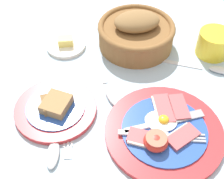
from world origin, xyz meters
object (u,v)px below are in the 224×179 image
(sugar_cup, at_px, (214,43))
(teaspoon_by_saucer, at_px, (108,88))
(fork_on_cloth, at_px, (68,169))
(bread_basket, at_px, (136,32))
(butter_dish, at_px, (66,45))
(teaspoon_near_cup, at_px, (51,166))
(bread_plate, at_px, (55,108))
(teaspoon_stray, at_px, (212,69))
(breakfast_plate, at_px, (164,131))

(sugar_cup, xyz_separation_m, teaspoon_by_saucer, (-0.27, -0.17, -0.03))
(fork_on_cloth, bearing_deg, bread_basket, -26.36)
(butter_dish, bearing_deg, sugar_cup, 2.31)
(bread_basket, relative_size, fork_on_cloth, 1.15)
(teaspoon_by_saucer, bearing_deg, teaspoon_near_cup, -48.74)
(bread_plate, relative_size, teaspoon_stray, 0.99)
(teaspoon_by_saucer, height_order, teaspoon_stray, same)
(breakfast_plate, height_order, bread_basket, bread_basket)
(bread_plate, xyz_separation_m, teaspoon_near_cup, (0.02, -0.15, -0.01))
(sugar_cup, bearing_deg, bread_basket, 176.05)
(breakfast_plate, xyz_separation_m, sugar_cup, (0.13, 0.29, 0.03))
(bread_plate, bearing_deg, sugar_cup, 32.88)
(teaspoon_near_cup, bearing_deg, bread_basket, -25.46)
(butter_dish, distance_m, teaspoon_near_cup, 0.38)
(breakfast_plate, height_order, teaspoon_near_cup, breakfast_plate)
(butter_dish, bearing_deg, teaspoon_by_saucer, -47.60)
(bread_basket, height_order, teaspoon_by_saucer, bread_basket)
(teaspoon_stray, bearing_deg, butter_dish, -177.89)
(bread_plate, relative_size, teaspoon_by_saucer, 1.06)
(bread_plate, bearing_deg, teaspoon_stray, 25.27)
(butter_dish, height_order, fork_on_cloth, butter_dish)
(butter_dish, relative_size, fork_on_cloth, 0.60)
(teaspoon_near_cup, bearing_deg, bread_plate, 3.81)
(breakfast_plate, distance_m, bread_basket, 0.31)
(sugar_cup, height_order, fork_on_cloth, sugar_cup)
(teaspoon_near_cup, bearing_deg, breakfast_plate, -70.24)
(sugar_cup, relative_size, fork_on_cloth, 0.48)
(bread_plate, bearing_deg, butter_dish, 95.90)
(teaspoon_by_saucer, relative_size, teaspoon_stray, 0.94)
(sugar_cup, xyz_separation_m, teaspoon_near_cup, (-0.36, -0.39, -0.03))
(bread_plate, distance_m, butter_dish, 0.23)
(breakfast_plate, bearing_deg, bread_plate, 171.28)
(breakfast_plate, relative_size, teaspoon_near_cup, 1.35)
(butter_dish, xyz_separation_m, fork_on_cloth, (0.08, -0.38, -0.01))
(bread_plate, bearing_deg, teaspoon_near_cup, -80.61)
(breakfast_plate, relative_size, butter_dish, 2.37)
(bread_plate, height_order, teaspoon_stray, bread_plate)
(bread_plate, xyz_separation_m, sugar_cup, (0.38, 0.25, 0.03))
(sugar_cup, distance_m, teaspoon_stray, 0.08)
(bread_plate, xyz_separation_m, bread_basket, (0.17, 0.26, 0.03))
(teaspoon_by_saucer, xyz_separation_m, fork_on_cloth, (-0.06, -0.23, -0.00))
(bread_basket, bearing_deg, teaspoon_stray, -22.24)
(teaspoon_stray, bearing_deg, bread_basket, 167.42)
(teaspoon_near_cup, bearing_deg, butter_dish, 1.67)
(sugar_cup, bearing_deg, breakfast_plate, -115.08)
(bread_plate, relative_size, bread_basket, 0.90)
(fork_on_cloth, bearing_deg, teaspoon_stray, -55.43)
(teaspoon_stray, relative_size, fork_on_cloth, 1.05)
(teaspoon_stray, bearing_deg, fork_on_cloth, -125.02)
(bread_basket, bearing_deg, teaspoon_by_saucer, -107.23)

